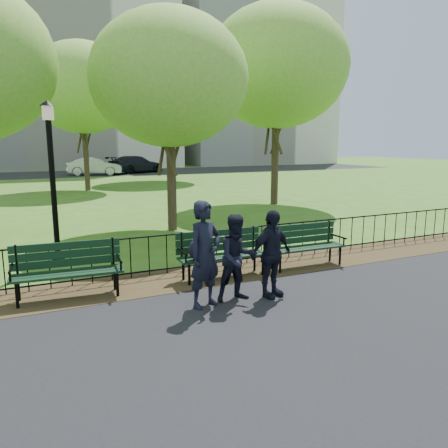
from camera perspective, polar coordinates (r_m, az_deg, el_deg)
name	(u,v)px	position (r m, az deg, el deg)	size (l,w,h in m)	color
ground	(231,299)	(8.25, 0.98, -9.71)	(120.00, 120.00, 0.00)	#365E18
asphalt_path	(360,391)	(5.69, 17.31, -20.08)	(60.00, 9.20, 0.01)	black
dirt_strip	(201,276)	(9.54, -3.04, -6.78)	(60.00, 1.60, 0.01)	#332615
far_street	(60,174)	(42.17, -20.68, 6.10)	(70.00, 9.00, 0.01)	black
iron_fence	(192,249)	(9.85, -4.17, -3.29)	(24.06, 0.06, 1.00)	black
apartment_mid	(59,32)	(56.51, -20.80, 22.42)	(24.00, 15.00, 30.00)	silver
apartment_east	(247,74)	(62.98, 3.03, 19.00)	(20.00, 15.00, 24.00)	silver
park_bench_main	(214,249)	(9.18, -1.38, -3.26)	(1.96, 0.66, 1.10)	black
park_bench_left_a	(67,264)	(8.63, -19.81, -4.96)	(2.01, 0.75, 1.12)	black
park_bench_right_a	(304,241)	(10.32, 10.42, -2.16)	(1.90, 0.63, 1.07)	black
lamppost	(52,178)	(10.79, -21.50, 5.63)	(0.34, 0.34, 3.79)	black
tree_near_e	(169,79)	(14.44, -7.16, 18.24)	(4.96, 4.96, 6.91)	#2D2116
tree_mid_e	(277,67)	(20.76, 6.93, 19.69)	(6.36, 6.36, 8.86)	#2D2116
tree_far_c	(82,88)	(27.64, -18.04, 16.54)	(6.13, 6.13, 8.55)	#2D2116
tree_far_e	(169,92)	(33.28, -7.21, 16.69)	(6.61, 6.61, 9.22)	#2D2116
person_left	(205,254)	(7.59, -2.49, -3.99)	(0.69, 0.45, 1.88)	black
person_mid	(237,258)	(7.92, 1.77, -4.44)	(0.77, 0.40, 1.59)	black
person_right	(271,254)	(8.14, 6.18, -3.90)	(0.96, 0.39, 1.64)	black
sedan_silver	(95,166)	(40.03, -16.49, 7.24)	(1.61, 4.62, 1.52)	#B3B6BB
sedan_dark	(136,164)	(42.01, -11.41, 7.65)	(2.22, 5.47, 1.59)	black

